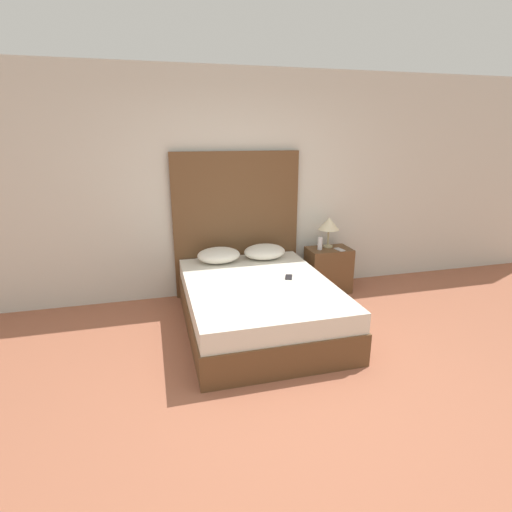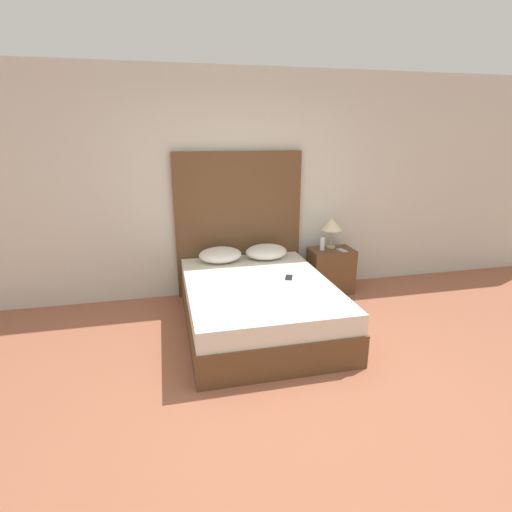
{
  "view_description": "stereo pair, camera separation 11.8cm",
  "coord_description": "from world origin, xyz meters",
  "px_view_note": "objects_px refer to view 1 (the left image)",
  "views": [
    {
      "loc": [
        -0.96,
        -2.43,
        1.97
      ],
      "look_at": [
        0.06,
        1.37,
        0.75
      ],
      "focal_mm": 28.0,
      "sensor_mm": 36.0,
      "label": 1
    },
    {
      "loc": [
        -0.84,
        -2.46,
        1.97
      ],
      "look_at": [
        0.06,
        1.37,
        0.75
      ],
      "focal_mm": 28.0,
      "sensor_mm": 36.0,
      "label": 2
    }
  ],
  "objects_px": {
    "nightstand": "(328,270)",
    "table_lamp": "(329,224)",
    "phone_on_bed": "(289,277)",
    "phone_on_nightstand": "(340,250)",
    "bed": "(258,305)"
  },
  "relations": [
    {
      "from": "phone_on_bed",
      "to": "phone_on_nightstand",
      "type": "distance_m",
      "value": 1.08
    },
    {
      "from": "bed",
      "to": "phone_on_nightstand",
      "type": "relative_size",
      "value": 12.43
    },
    {
      "from": "bed",
      "to": "nightstand",
      "type": "bearing_deg",
      "value": 33.37
    },
    {
      "from": "table_lamp",
      "to": "phone_on_nightstand",
      "type": "relative_size",
      "value": 2.4
    },
    {
      "from": "nightstand",
      "to": "table_lamp",
      "type": "height_order",
      "value": "table_lamp"
    },
    {
      "from": "table_lamp",
      "to": "phone_on_nightstand",
      "type": "distance_m",
      "value": 0.35
    },
    {
      "from": "nightstand",
      "to": "table_lamp",
      "type": "relative_size",
      "value": 1.49
    },
    {
      "from": "nightstand",
      "to": "table_lamp",
      "type": "distance_m",
      "value": 0.59
    },
    {
      "from": "nightstand",
      "to": "bed",
      "type": "bearing_deg",
      "value": -146.63
    },
    {
      "from": "nightstand",
      "to": "phone_on_nightstand",
      "type": "xyz_separation_m",
      "value": [
        0.1,
        -0.09,
        0.29
      ]
    },
    {
      "from": "phone_on_bed",
      "to": "nightstand",
      "type": "relative_size",
      "value": 0.29
    },
    {
      "from": "table_lamp",
      "to": "phone_on_nightstand",
      "type": "height_order",
      "value": "table_lamp"
    },
    {
      "from": "bed",
      "to": "table_lamp",
      "type": "height_order",
      "value": "table_lamp"
    },
    {
      "from": "bed",
      "to": "phone_on_bed",
      "type": "bearing_deg",
      "value": 7.5
    },
    {
      "from": "table_lamp",
      "to": "phone_on_nightstand",
      "type": "xyz_separation_m",
      "value": [
        0.09,
        -0.16,
        -0.29
      ]
    }
  ]
}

